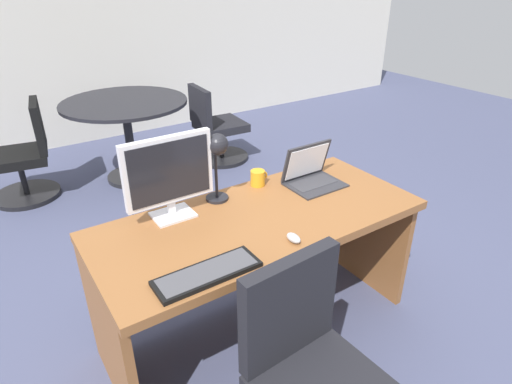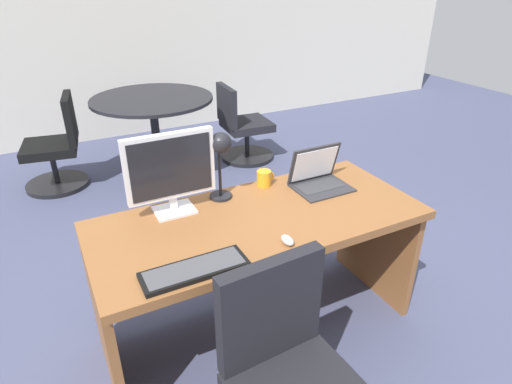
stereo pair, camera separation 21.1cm
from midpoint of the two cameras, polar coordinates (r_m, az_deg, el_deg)
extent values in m
plane|color=#474C6B|center=(3.72, -8.77, -2.47)|extent=(12.00, 12.00, 0.00)
cube|color=silver|center=(5.34, -18.19, 21.52)|extent=(10.00, 0.10, 2.80)
cube|color=brown|center=(2.17, 3.23, -3.81)|extent=(1.66, 0.73, 0.05)
cube|color=brown|center=(2.19, -16.57, -17.03)|extent=(0.04, 0.64, 0.69)
cube|color=brown|center=(2.81, 17.52, -6.09)|extent=(0.04, 0.64, 0.69)
cube|color=brown|center=(2.55, -0.08, -7.35)|extent=(1.46, 0.02, 0.48)
cube|color=silver|center=(2.22, -8.01, -2.44)|extent=(0.20, 0.16, 0.01)
cube|color=silver|center=(2.21, -8.17, -1.39)|extent=(0.04, 0.02, 0.07)
cube|color=silver|center=(2.11, -8.43, 3.31)|extent=(0.44, 0.04, 0.33)
cube|color=black|center=(2.09, -8.25, 3.12)|extent=(0.40, 0.00, 0.29)
cube|color=#2D2D33|center=(2.47, 11.08, 0.48)|extent=(0.31, 0.24, 0.01)
cube|color=#38383D|center=(2.48, 10.84, 0.77)|extent=(0.26, 0.13, 0.00)
cube|color=#2D2D33|center=(2.48, 10.05, 3.68)|extent=(0.31, 0.07, 0.22)
cube|color=white|center=(2.48, 10.18, 3.58)|extent=(0.27, 0.05, 0.19)
cube|color=black|center=(1.79, -4.68, -10.24)|extent=(0.44, 0.15, 0.02)
cube|color=#47474C|center=(1.79, -4.69, -9.96)|extent=(0.40, 0.13, 0.00)
ellipsoid|color=#B7BABF|center=(1.96, 7.23, -6.39)|extent=(0.05, 0.08, 0.04)
cylinder|color=black|center=(2.33, -2.08, -0.59)|extent=(0.12, 0.12, 0.01)
cylinder|color=black|center=(2.27, -2.13, 2.55)|extent=(0.02, 0.02, 0.27)
sphere|color=black|center=(2.18, -1.87, 6.41)|extent=(0.11, 0.11, 0.11)
cylinder|color=orange|center=(2.45, 3.52, 1.76)|extent=(0.08, 0.08, 0.09)
torus|color=orange|center=(2.46, 4.34, 2.04)|extent=(0.05, 0.01, 0.05)
cube|color=black|center=(1.70, 5.62, -15.26)|extent=(0.44, 0.08, 0.45)
cylinder|color=black|center=(4.44, -11.18, 2.73)|extent=(0.51, 0.51, 0.04)
cylinder|color=black|center=(4.30, -11.62, 7.18)|extent=(0.08, 0.08, 0.70)
cylinder|color=black|center=(4.19, -12.09, 11.84)|extent=(1.13, 1.13, 0.03)
cylinder|color=black|center=(4.70, 0.13, 4.72)|extent=(0.56, 0.56, 0.04)
cylinder|color=black|center=(4.64, 0.13, 6.62)|extent=(0.05, 0.05, 0.29)
cube|color=black|center=(4.58, 0.13, 8.80)|extent=(0.49, 0.49, 0.08)
cube|color=black|center=(4.43, -2.50, 11.26)|extent=(0.09, 0.44, 0.38)
cylinder|color=black|center=(4.45, -23.34, 0.97)|extent=(0.56, 0.56, 0.04)
cylinder|color=black|center=(4.38, -23.75, 2.99)|extent=(0.05, 0.05, 0.31)
cube|color=black|center=(4.31, -24.23, 5.31)|extent=(0.53, 0.53, 0.08)
cube|color=black|center=(4.21, -21.93, 8.91)|extent=(0.13, 0.44, 0.42)
camera|label=1|loc=(0.11, -87.16, 1.47)|focal=30.46mm
camera|label=2|loc=(0.11, 92.84, -1.47)|focal=30.46mm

